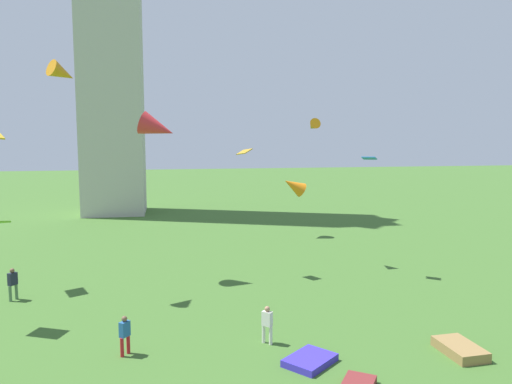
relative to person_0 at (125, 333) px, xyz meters
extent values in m
cylinder|color=red|center=(0.11, 0.14, -0.53)|extent=(0.15, 0.15, 0.78)
cylinder|color=red|center=(-0.11, -0.14, -0.53)|extent=(0.15, 0.15, 0.78)
cube|color=#235693|center=(0.00, 0.00, 0.17)|extent=(0.45, 0.48, 0.62)
sphere|color=brown|center=(0.00, 0.00, 0.59)|extent=(0.23, 0.23, 0.23)
cylinder|color=silver|center=(5.95, -0.06, -0.52)|extent=(0.15, 0.15, 0.79)
cylinder|color=silver|center=(5.70, 0.19, -0.52)|extent=(0.15, 0.15, 0.79)
cube|color=silver|center=(5.82, 0.07, 0.18)|extent=(0.47, 0.48, 0.62)
sphere|color=#A37556|center=(5.82, 0.07, 0.60)|extent=(0.23, 0.23, 0.23)
cylinder|color=#51754C|center=(-6.54, 7.77, -0.50)|extent=(0.16, 0.16, 0.84)
cylinder|color=#51754C|center=(-6.32, 8.08, -0.50)|extent=(0.16, 0.16, 0.84)
cube|color=#1E2333|center=(-6.43, 7.93, 0.26)|extent=(0.48, 0.52, 0.67)
sphere|color=brown|center=(-6.43, 7.93, 0.71)|extent=(0.25, 0.25, 0.25)
cube|color=blue|center=(14.09, 9.21, 6.46)|extent=(1.03, 0.98, 0.23)
cone|color=orange|center=(12.48, 21.56, 3.57)|extent=(2.38, 1.60, 2.01)
cone|color=orange|center=(-3.53, 8.36, 11.11)|extent=(1.79, 1.71, 1.33)
cone|color=#BA730E|center=(11.47, 12.61, 8.48)|extent=(0.79, 1.24, 1.03)
cone|color=red|center=(1.30, 10.68, 8.29)|extent=(2.61, 1.96, 1.98)
cube|color=#B8891F|center=(6.52, 10.70, 6.85)|extent=(0.97, 1.14, 0.42)
cube|color=olive|center=(13.28, -2.28, -0.72)|extent=(1.42, 2.19, 0.40)
cube|color=#372BBC|center=(7.08, -2.05, -0.78)|extent=(2.38, 2.33, 0.28)
camera|label=1|loc=(1.79, -19.69, 7.85)|focal=34.85mm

